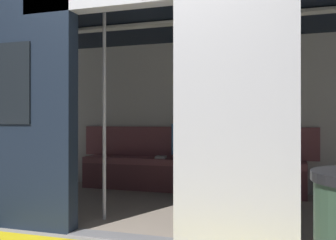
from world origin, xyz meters
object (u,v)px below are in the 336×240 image
object	(u,v)px
bench_seat	(187,167)
handbag	(220,154)
train_car	(160,77)
book	(161,157)
person_seated	(190,144)
grab_pole_door	(104,113)

from	to	relation	value
bench_seat	handbag	distance (m)	0.50
train_car	handbag	distance (m)	1.52
handbag	book	distance (m)	0.86
person_seated	grab_pole_door	world-z (taller)	grab_pole_door
bench_seat	person_seated	bearing A→B (deg)	135.19
train_car	bench_seat	bearing A→B (deg)	-93.67
train_car	handbag	bearing A→B (deg)	-116.28
train_car	grab_pole_door	world-z (taller)	train_car
book	train_car	bearing A→B (deg)	97.01
train_car	grab_pole_door	distance (m)	0.90
train_car	handbag	xyz separation A→B (m)	(-0.52, -1.05, -0.97)
bench_seat	handbag	bearing A→B (deg)	-174.07
book	grab_pole_door	world-z (taller)	grab_pole_door
train_car	bench_seat	xyz separation A→B (m)	(-0.06, -1.00, -1.16)
train_car	person_seated	size ratio (longest dim) A/B	5.36
person_seated	book	bearing A→B (deg)	-9.00
bench_seat	grab_pole_door	world-z (taller)	grab_pole_door
train_car	book	bearing A→B (deg)	-71.54
grab_pole_door	train_car	bearing A→B (deg)	-117.30
person_seated	handbag	distance (m)	0.43
book	grab_pole_door	bearing A→B (deg)	77.93
grab_pole_door	person_seated	bearing A→B (deg)	-106.13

